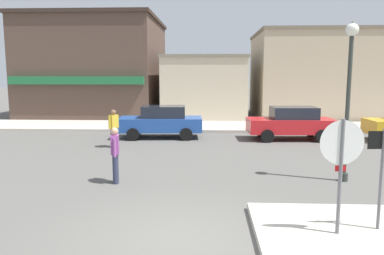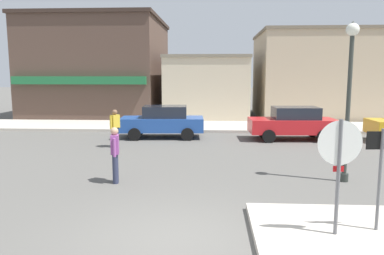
{
  "view_description": "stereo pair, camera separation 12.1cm",
  "coord_description": "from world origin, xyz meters",
  "views": [
    {
      "loc": [
        0.55,
        -6.63,
        3.1
      ],
      "look_at": [
        0.03,
        4.5,
        1.5
      ],
      "focal_mm": 35.0,
      "sensor_mm": 36.0,
      "label": 1
    },
    {
      "loc": [
        0.67,
        -6.62,
        3.1
      ],
      "look_at": [
        0.03,
        4.5,
        1.5
      ],
      "focal_mm": 35.0,
      "sensor_mm": 36.0,
      "label": 2
    }
  ],
  "objects": [
    {
      "name": "building_storefront_left_near",
      "position": [
        0.2,
        20.91,
        2.17
      ],
      "size": [
        5.7,
        8.15,
        4.32
      ],
      "color": "beige",
      "rests_on": "ground"
    },
    {
      "name": "lamp_post",
      "position": [
        4.48,
        4.17,
        2.96
      ],
      "size": [
        0.36,
        0.36,
        4.54
      ],
      "color": "#333833",
      "rests_on": "ground"
    },
    {
      "name": "building_corner_shop",
      "position": [
        -7.89,
        21.7,
        3.58
      ],
      "size": [
        9.38,
        9.96,
        7.14
      ],
      "color": "brown",
      "rests_on": "ground"
    },
    {
      "name": "stop_sign",
      "position": [
        2.95,
        0.13,
        1.52
      ],
      "size": [
        0.82,
        0.09,
        2.3
      ],
      "color": "slate",
      "rests_on": "ground"
    },
    {
      "name": "building_storefront_left_mid",
      "position": [
        7.74,
        21.1,
        3.03
      ],
      "size": [
        7.76,
        7.82,
        6.05
      ],
      "color": "tan",
      "rests_on": "ground"
    },
    {
      "name": "pedestrian_crossing_near",
      "position": [
        -2.11,
        3.66,
        0.87
      ],
      "size": [
        0.29,
        0.56,
        1.61
      ],
      "color": "#2D334C",
      "rests_on": "ground"
    },
    {
      "name": "kerb_far",
      "position": [
        0.0,
        14.98,
        0.07
      ],
      "size": [
        80.0,
        4.0,
        0.15
      ],
      "primitive_type": "cube",
      "color": "beige",
      "rests_on": "ground"
    },
    {
      "name": "parked_car_nearest",
      "position": [
        -1.79,
        11.39,
        0.81
      ],
      "size": [
        4.1,
        2.07,
        1.56
      ],
      "color": "#234C9E",
      "rests_on": "ground"
    },
    {
      "name": "one_way_sign",
      "position": [
        3.8,
        0.37,
        1.33
      ],
      "size": [
        0.6,
        0.08,
        2.1
      ],
      "color": "slate",
      "rests_on": "ground"
    },
    {
      "name": "pedestrian_crossing_far",
      "position": [
        -3.49,
        8.86,
        0.87
      ],
      "size": [
        0.38,
        0.51,
        1.61
      ],
      "color": "#2D334C",
      "rests_on": "ground"
    },
    {
      "name": "ground_plane",
      "position": [
        0.0,
        0.0,
        0.0
      ],
      "size": [
        160.0,
        160.0,
        0.0
      ],
      "primitive_type": "plane",
      "color": "#5B5954"
    },
    {
      "name": "parked_car_second",
      "position": [
        4.44,
        11.18,
        0.81
      ],
      "size": [
        4.07,
        2.01,
        1.56
      ],
      "color": "red",
      "rests_on": "ground"
    }
  ]
}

